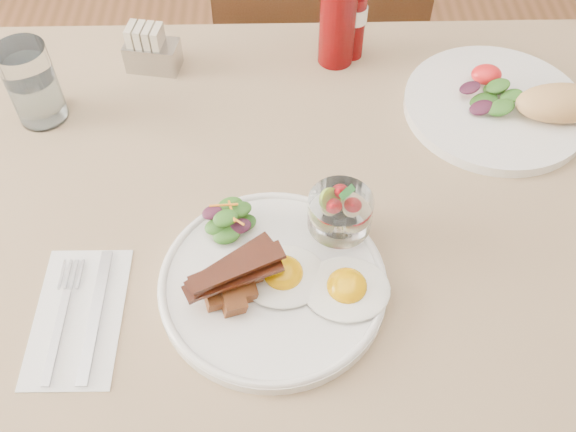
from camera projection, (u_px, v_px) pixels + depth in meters
The scene contains 13 objects.
table at pixel (341, 258), 0.93m from camera, with size 1.33×0.88×0.75m.
chair_far at pixel (316, 49), 1.44m from camera, with size 0.42×0.42×0.93m.
main_plate at pixel (273, 284), 0.79m from camera, with size 0.28×0.28×0.02m, color white.
fried_eggs at pixel (315, 281), 0.77m from camera, with size 0.21×0.15×0.03m.
bacon_potato_pile at pixel (233, 281), 0.75m from camera, with size 0.12×0.09×0.05m.
side_salad at pixel (229, 221), 0.82m from camera, with size 0.07×0.07×0.04m.
fruit_cup at pixel (340, 212), 0.79m from camera, with size 0.08×0.08×0.08m.
second_plate at pixel (511, 104), 0.97m from camera, with size 0.29×0.28×0.07m.
ketchup_bottle at pixel (338, 18), 1.00m from camera, with size 0.06×0.06×0.17m.
hot_sauce_bottle at pixel (355, 22), 1.02m from camera, with size 0.04×0.04×0.13m.
sugar_caddy at pixel (151, 51), 1.03m from camera, with size 0.09×0.06×0.08m.
water_glass at pixel (34, 88), 0.94m from camera, with size 0.07×0.07×0.12m.
napkin_cutlery at pixel (79, 316), 0.77m from camera, with size 0.11×0.19×0.01m.
Camera 1 is at (-0.09, -0.52, 1.43)m, focal length 40.00 mm.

